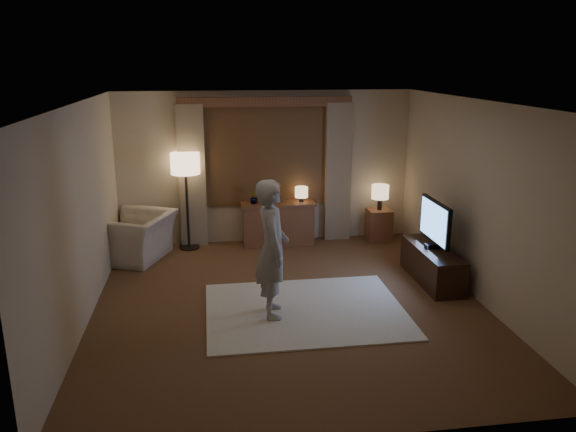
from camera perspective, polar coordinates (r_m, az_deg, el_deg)
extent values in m
cube|color=brown|center=(7.43, 0.11, -9.02)|extent=(5.00, 5.50, 0.02)
cube|color=silver|center=(6.78, 0.12, 11.56)|extent=(5.00, 5.50, 0.02)
cube|color=beige|center=(9.66, -2.29, 4.93)|extent=(5.00, 0.02, 2.60)
cube|color=beige|center=(4.43, 5.41, -8.30)|extent=(5.00, 0.02, 2.60)
cube|color=beige|center=(7.09, -20.40, -0.02)|extent=(0.02, 5.50, 2.60)
cube|color=beige|center=(7.76, 18.79, 1.43)|extent=(0.02, 5.50, 2.60)
cube|color=black|center=(9.59, -2.29, 6.36)|extent=(2.00, 0.01, 1.70)
cube|color=brown|center=(9.58, -2.28, 6.36)|extent=(2.08, 0.04, 1.78)
cube|color=tan|center=(9.53, -9.73, 3.95)|extent=(0.45, 0.12, 2.40)
cube|color=tan|center=(9.78, 5.10, 4.42)|extent=(0.45, 0.12, 2.40)
cube|color=brown|center=(9.43, -2.31, 11.53)|extent=(2.90, 0.14, 0.16)
cube|color=white|center=(7.25, 1.77, -9.54)|extent=(2.50, 2.00, 0.02)
cube|color=brown|center=(9.66, -0.99, -0.87)|extent=(1.20, 0.40, 0.70)
cube|color=brown|center=(9.54, -1.00, 1.72)|extent=(0.16, 0.02, 0.20)
imported|color=#999999|center=(9.49, -3.40, 1.93)|extent=(0.17, 0.13, 0.30)
cylinder|color=black|center=(9.61, 1.37, 1.57)|extent=(0.08, 0.08, 0.12)
cylinder|color=#FCD297|center=(9.57, 1.37, 2.44)|extent=(0.22, 0.22, 0.18)
cylinder|color=black|center=(9.69, -9.99, -3.12)|extent=(0.35, 0.35, 0.03)
cylinder|color=black|center=(9.51, -10.17, 0.49)|extent=(0.04, 0.04, 1.30)
cylinder|color=#FCD297|center=(9.34, -10.41, 5.29)|extent=(0.48, 0.48, 0.35)
imported|color=beige|center=(9.26, -15.13, -2.05)|extent=(1.33, 1.41, 0.73)
cube|color=brown|center=(10.00, 9.20, -0.91)|extent=(0.40, 0.40, 0.56)
cylinder|color=black|center=(9.90, 9.30, 1.20)|extent=(0.08, 0.08, 0.20)
cylinder|color=#FCD297|center=(9.85, 9.35, 2.44)|extent=(0.30, 0.30, 0.24)
cube|color=black|center=(8.34, 14.42, -4.81)|extent=(0.45, 1.40, 0.50)
cube|color=black|center=(8.25, 14.56, -2.98)|extent=(0.23, 0.11, 0.06)
cube|color=black|center=(8.14, 14.73, -0.53)|extent=(0.05, 0.96, 0.58)
cube|color=#5898F1|center=(8.13, 14.52, -0.54)|extent=(0.00, 0.89, 0.53)
imported|color=#B9B2AB|center=(6.81, -1.62, -3.34)|extent=(0.42, 0.63, 1.72)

